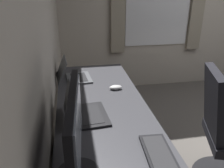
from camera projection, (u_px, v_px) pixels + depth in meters
wall_back at (35, 29)px, 1.38m from camera, size 4.45×0.10×2.60m
wall_right at (211, 0)px, 3.54m from camera, size 0.10×5.17×2.60m
window_panel at (158, 4)px, 3.36m from camera, size 0.02×0.95×1.17m
curtain_near at (198, 4)px, 3.43m from camera, size 0.05×0.20×1.33m
curtain_far at (118, 5)px, 3.24m from camera, size 0.05×0.20×1.33m
desk at (105, 123)px, 1.62m from camera, size 2.05×0.65×0.73m
monitor_primary at (75, 130)px, 1.00m from camera, size 0.56×0.20×0.42m
laptop_leftmost at (72, 75)px, 2.14m from camera, size 0.31×0.33×0.20m
laptop_left at (82, 110)px, 1.53m from camera, size 0.34×0.30×0.22m
keyboard_main at (162, 161)px, 1.16m from camera, size 0.43×0.17×0.02m
mouse_main at (116, 87)px, 1.95m from camera, size 0.06×0.10×0.03m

